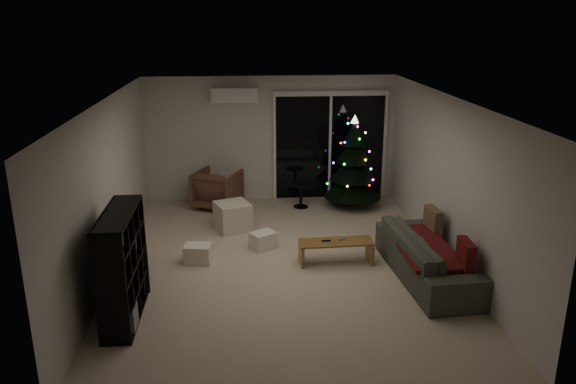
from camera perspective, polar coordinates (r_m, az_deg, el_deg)
name	(u,v)px	position (r m, az deg, el deg)	size (l,w,h in m)	color
room	(303,173)	(9.72, 1.50, 1.97)	(6.50, 7.51, 2.60)	beige
bookshelf	(108,266)	(7.26, -17.79, -7.19)	(0.35, 1.38, 1.38)	black
media_cabinet	(127,256)	(8.35, -16.01, -6.28)	(0.42, 1.12, 0.70)	black
stereo	(125,228)	(8.19, -16.26, -3.56)	(0.35, 0.42, 0.15)	black
armchair	(218,189)	(11.07, -7.17, 0.31)	(0.80, 0.82, 0.75)	#522D22
ottoman	(233,216)	(9.91, -5.63, -2.48)	(0.55, 0.55, 0.49)	silver
cardboard_box_a	(198,254)	(8.73, -9.15, -6.21)	(0.40, 0.30, 0.28)	white
cardboard_box_b	(263,240)	(9.14, -2.52, -4.93)	(0.39, 0.29, 0.27)	white
side_table	(301,196)	(11.02, 1.31, -0.37)	(0.38, 0.38, 0.48)	black
floor_lamp	(230,159)	(11.67, -5.89, 3.40)	(0.25, 0.25, 1.59)	black
sofa	(429,256)	(8.32, 14.15, -6.33)	(2.28, 0.89, 0.67)	#474A46
sofa_throw	(423,247)	(8.23, 13.57, -5.42)	(0.71, 1.64, 0.05)	maroon
cushion_a	(433,222)	(8.87, 14.49, -2.97)	(0.13, 0.44, 0.44)	#836952
cushion_b	(465,257)	(7.75, 17.58, -6.30)	(0.13, 0.44, 0.44)	maroon
coffee_table	(336,252)	(8.63, 4.87, -6.07)	(1.12, 0.39, 0.35)	#A6783C
remote_a	(326,241)	(8.54, 3.91, -4.97)	(0.14, 0.04, 0.02)	black
remote_b	(342,239)	(8.62, 5.51, -4.77)	(0.13, 0.04, 0.02)	slate
christmas_tree	(353,162)	(10.96, 6.66, 3.08)	(1.13, 1.13, 1.82)	black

